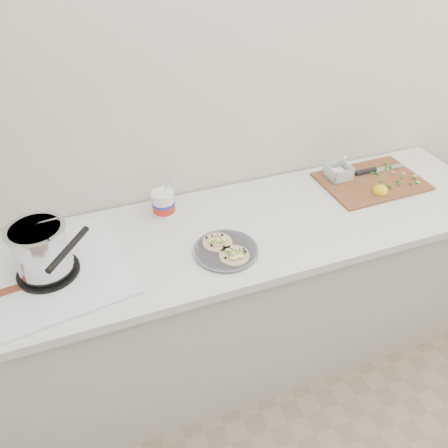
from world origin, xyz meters
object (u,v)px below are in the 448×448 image
object	(u,v)px
tub	(164,202)
bacon_plate	(8,293)
stove	(44,258)
taco_plate	(226,249)
cutboard	(369,178)

from	to	relation	value
tub	bacon_plate	size ratio (longest dim) A/B	0.95
stove	bacon_plate	bearing A→B (deg)	-168.35
stove	taco_plate	xyz separation A→B (m)	(0.66, -0.11, -0.07)
cutboard	bacon_plate	world-z (taller)	cutboard
taco_plate	tub	bearing A→B (deg)	116.66
stove	tub	bearing A→B (deg)	15.91
taco_plate	cutboard	world-z (taller)	cutboard
tub	cutboard	distance (m)	1.01
tub	taco_plate	bearing A→B (deg)	-63.34
stove	cutboard	world-z (taller)	stove
stove	taco_plate	distance (m)	0.67
taco_plate	tub	xyz separation A→B (m)	(-0.16, 0.33, 0.05)
cutboard	tub	bearing A→B (deg)	174.49
stove	taco_plate	size ratio (longest dim) A/B	2.40
stove	cutboard	bearing A→B (deg)	-2.52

